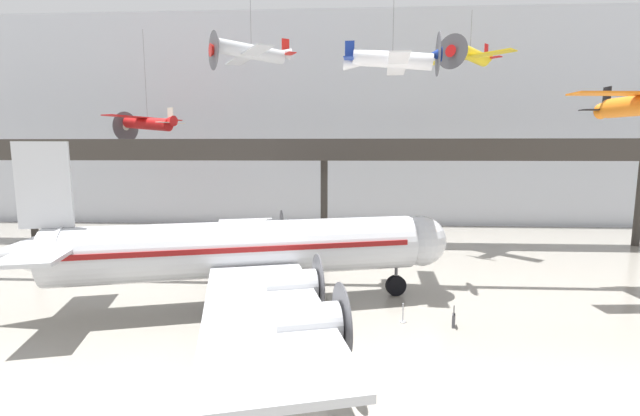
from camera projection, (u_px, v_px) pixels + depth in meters
ground_plane at (298, 364)px, 18.55m from camera, size 260.00×260.00×0.00m
hangar_back_wall at (328, 121)px, 52.66m from camera, size 140.00×3.00×25.47m
mezzanine_walkway at (324, 157)px, 40.93m from camera, size 110.00×3.20×10.22m
airliner_silver_main at (239, 250)px, 24.89m from camera, size 25.89×29.99×9.67m
suspended_plane_yellow_lowwing at (470, 54)px, 37.16m from camera, size 6.76×6.74×5.28m
suspended_plane_silver_racer at (251, 52)px, 33.66m from camera, size 6.88×7.60×5.89m
suspended_plane_white_twin at (393, 60)px, 27.73m from camera, size 6.35×7.78×7.18m
suspended_plane_red_highwing at (148, 123)px, 43.07m from camera, size 7.53×8.62×10.94m
stanchion_barrier at (403, 316)px, 23.05m from camera, size 0.36×0.36×1.08m
info_sign_pedestal at (454, 319)px, 22.38m from camera, size 0.25×0.77×1.24m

